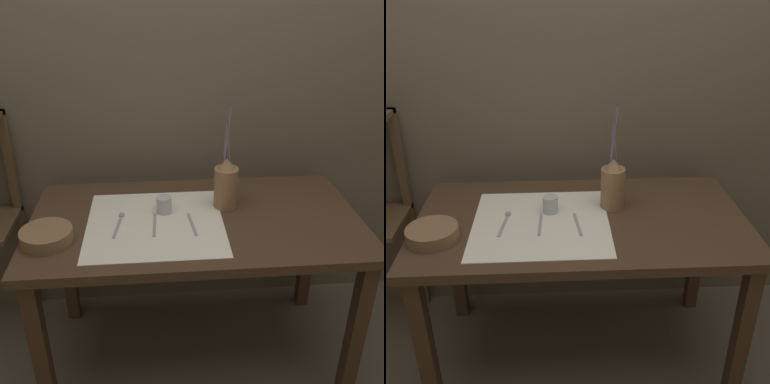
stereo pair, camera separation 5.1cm
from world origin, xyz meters
The scene contains 10 objects.
ground_plane centered at (0.00, 0.00, 0.00)m, with size 12.00×12.00×0.00m, color brown.
stone_wall_back centered at (0.00, 0.48, 1.20)m, with size 7.00×0.06×2.40m.
wooden_table centered at (0.00, 0.00, 0.66)m, with size 1.37×0.74×0.76m.
linen_cloth centered at (-0.17, -0.04, 0.76)m, with size 0.55×0.54×0.00m.
pitcher_with_flowers centered at (0.14, 0.09, 0.86)m, with size 0.10×0.10×0.44m.
wooden_bowl centered at (-0.58, -0.14, 0.79)m, with size 0.20×0.20×0.05m.
glass_tumbler_near centered at (-0.13, 0.05, 0.80)m, with size 0.06×0.06×0.07m.
spoon_outer centered at (-0.31, 0.00, 0.77)m, with size 0.04×0.18×0.02m.
fork_outer centered at (-0.17, -0.06, 0.76)m, with size 0.02×0.17×0.00m.
fork_inner centered at (-0.02, -0.06, 0.76)m, with size 0.03×0.17×0.00m.
Camera 2 is at (-0.10, -1.62, 1.70)m, focal length 42.00 mm.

